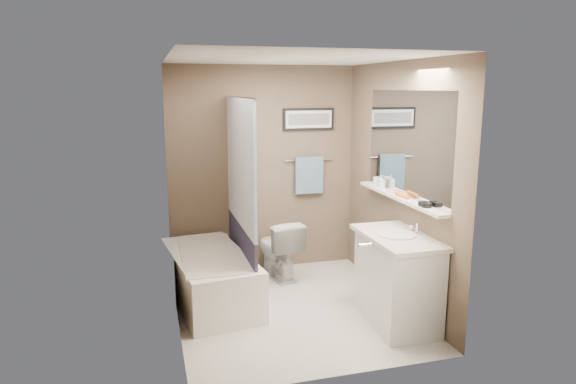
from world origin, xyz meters
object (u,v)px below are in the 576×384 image
object	(u,v)px
bathtub	(210,278)
candle_bowl_far	(423,204)
vanity	(397,281)
candle_bowl_near	(426,205)
soap_bottle	(381,182)
toilet	(278,248)
glass_jar	(377,182)
hair_brush_front	(403,195)

from	to	relation	value
bathtub	candle_bowl_far	world-z (taller)	candle_bowl_far
vanity	candle_bowl_far	xyz separation A→B (m)	(0.19, -0.07, 0.73)
candle_bowl_near	soap_bottle	distance (m)	0.91
toilet	soap_bottle	xyz separation A→B (m)	(0.95, -0.64, 0.84)
vanity	candle_bowl_near	world-z (taller)	candle_bowl_near
vanity	candle_bowl_far	bearing A→B (deg)	-17.85
bathtub	vanity	bearing A→B (deg)	-38.53
bathtub	soap_bottle	bearing A→B (deg)	-13.21
candle_bowl_far	toilet	bearing A→B (deg)	122.50
candle_bowl_near	glass_jar	world-z (taller)	glass_jar
soap_bottle	glass_jar	bearing A→B (deg)	90.00
candle_bowl_far	hair_brush_front	distance (m)	0.38
bathtub	toilet	size ratio (longest dim) A/B	2.19
toilet	candle_bowl_near	bearing A→B (deg)	110.06
vanity	candle_bowl_far	world-z (taller)	candle_bowl_far
candle_bowl_far	hair_brush_front	xyz separation A→B (m)	(0.00, 0.38, 0.00)
bathtub	glass_jar	bearing A→B (deg)	-10.02
vanity	hair_brush_front	bearing A→B (deg)	62.05
candle_bowl_far	candle_bowl_near	bearing A→B (deg)	-90.00
toilet	glass_jar	distance (m)	1.37
vanity	candle_bowl_near	size ratio (longest dim) A/B	10.00
toilet	hair_brush_front	distance (m)	1.66
bathtub	glass_jar	size ratio (longest dim) A/B	15.00
bathtub	soap_bottle	size ratio (longest dim) A/B	10.84
candle_bowl_near	hair_brush_front	world-z (taller)	hair_brush_front
hair_brush_front	soap_bottle	xyz separation A→B (m)	(0.00, 0.47, 0.05)
hair_brush_front	toilet	bearing A→B (deg)	130.55
glass_jar	candle_bowl_far	bearing A→B (deg)	-90.00
candle_bowl_far	vanity	bearing A→B (deg)	159.34
candle_bowl_far	glass_jar	bearing A→B (deg)	90.00
candle_bowl_near	candle_bowl_far	bearing A→B (deg)	90.00
candle_bowl_near	toilet	bearing A→B (deg)	121.54
candle_bowl_far	soap_bottle	world-z (taller)	soap_bottle
vanity	hair_brush_front	xyz separation A→B (m)	(0.19, 0.31, 0.74)
hair_brush_front	bathtub	bearing A→B (deg)	160.41
bathtub	hair_brush_front	xyz separation A→B (m)	(1.79, -0.64, 0.89)
glass_jar	soap_bottle	xyz separation A→B (m)	(0.00, -0.10, 0.02)
vanity	bathtub	bearing A→B (deg)	152.21
vanity	soap_bottle	distance (m)	1.12
candle_bowl_near	glass_jar	bearing A→B (deg)	90.00
candle_bowl_far	glass_jar	distance (m)	0.95
vanity	soap_bottle	world-z (taller)	soap_bottle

